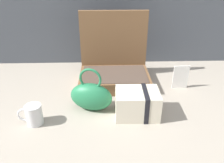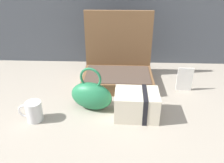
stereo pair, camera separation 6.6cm
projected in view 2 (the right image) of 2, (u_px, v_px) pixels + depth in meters
name	position (u px, v px, depth m)	size (l,w,h in m)	color
ground_plane	(108.00, 107.00, 1.11)	(6.00, 6.00, 0.00)	#9E9384
open_suitcase	(118.00, 67.00, 1.30)	(0.38, 0.27, 0.38)	brown
teal_pouch_handbag	(91.00, 95.00, 1.06)	(0.21, 0.14, 0.21)	#237247
cream_toiletry_bag	(137.00, 104.00, 1.02)	(0.19, 0.15, 0.12)	beige
coffee_mug	(34.00, 111.00, 0.99)	(0.11, 0.07, 0.09)	silver
info_card_left	(185.00, 79.00, 1.22)	(0.08, 0.01, 0.13)	white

